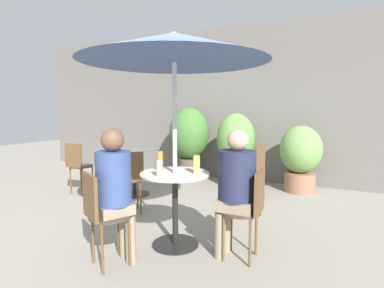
{
  "coord_description": "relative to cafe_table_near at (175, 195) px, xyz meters",
  "views": [
    {
      "loc": [
        1.62,
        -2.5,
        1.37
      ],
      "look_at": [
        0.22,
        0.48,
        1.0
      ],
      "focal_mm": 28.0,
      "sensor_mm": 36.0,
      "label": 1
    }
  ],
  "objects": [
    {
      "name": "bistro_chair_1",
      "position": [
        0.76,
        0.01,
        -0.0
      ],
      "size": [
        0.38,
        0.38,
        0.84
      ],
      "rotation": [
        0.0,
        0.0,
        -1.55
      ],
      "color": "#42382D",
      "rests_on": "ground_plane"
    },
    {
      "name": "bistro_chair_4",
      "position": [
        -0.97,
        0.56,
        -0.0
      ],
      "size": [
        0.43,
        0.43,
        0.84
      ],
      "rotation": [
        0.0,
        0.0,
        3.92
      ],
      "color": "#42382D",
      "rests_on": "ground_plane"
    },
    {
      "name": "beer_glass_1",
      "position": [
        0.21,
        0.06,
        0.32
      ],
      "size": [
        0.07,
        0.07,
        0.18
      ],
      "color": "#DBC65B",
      "rests_on": "cafe_table_near"
    },
    {
      "name": "cafe_table_far",
      "position": [
        -1.48,
        1.33,
        -0.0
      ],
      "size": [
        0.69,
        0.69,
        0.75
      ],
      "color": "black",
      "rests_on": "ground_plane"
    },
    {
      "name": "bistro_chair_3",
      "position": [
        0.34,
        1.96,
        -0.0
      ],
      "size": [
        0.4,
        0.38,
        0.84
      ],
      "rotation": [
        0.0,
        0.0,
        4.49
      ],
      "color": "#42382D",
      "rests_on": "ground_plane"
    },
    {
      "name": "ground_plane",
      "position": [
        -0.22,
        -0.08,
        -0.52
      ],
      "size": [
        20.0,
        20.0,
        0.0
      ],
      "primitive_type": "plane",
      "color": "gray"
    },
    {
      "name": "potted_plant_1",
      "position": [
        -0.16,
        2.6,
        0.22
      ],
      "size": [
        0.68,
        0.68,
        1.32
      ],
      "color": "#47423D",
      "rests_on": "ground_plane"
    },
    {
      "name": "bistro_chair_2",
      "position": [
        -2.33,
        0.97,
        -0.0
      ],
      "size": [
        0.38,
        0.38,
        0.84
      ],
      "rotation": [
        0.0,
        0.0,
        3.22
      ],
      "color": "#42382D",
      "rests_on": "ground_plane"
    },
    {
      "name": "cafe_table_near",
      "position": [
        0.0,
        0.0,
        0.0
      ],
      "size": [
        0.7,
        0.7,
        0.75
      ],
      "color": "black",
      "rests_on": "ground_plane"
    },
    {
      "name": "bistro_chair_0",
      "position": [
        -0.37,
        -0.66,
        -0.0
      ],
      "size": [
        0.42,
        0.43,
        0.84
      ],
      "rotation": [
        0.0,
        0.0,
        -3.65
      ],
      "color": "#42382D",
      "rests_on": "ground_plane"
    },
    {
      "name": "umbrella",
      "position": [
        0.0,
        -0.0,
        1.44
      ],
      "size": [
        1.82,
        1.82,
        2.11
      ],
      "color": "silver",
      "rests_on": "ground_plane"
    },
    {
      "name": "beer_glass_0",
      "position": [
        -0.05,
        -0.21,
        0.31
      ],
      "size": [
        0.06,
        0.06,
        0.16
      ],
      "color": "silver",
      "rests_on": "cafe_table_near"
    },
    {
      "name": "beer_glass_2",
      "position": [
        -0.21,
        0.06,
        0.33
      ],
      "size": [
        0.07,
        0.07,
        0.2
      ],
      "color": "#B28433",
      "rests_on": "cafe_table_near"
    },
    {
      "name": "seated_person_1",
      "position": [
        0.62,
        0.01,
        0.2
      ],
      "size": [
        0.35,
        0.34,
        1.21
      ],
      "rotation": [
        0.0,
        0.0,
        -1.55
      ],
      "color": "gray",
      "rests_on": "ground_plane"
    },
    {
      "name": "seated_person_0",
      "position": [
        -0.3,
        -0.55,
        0.21
      ],
      "size": [
        0.37,
        0.38,
        1.22
      ],
      "rotation": [
        0.0,
        0.0,
        2.63
      ],
      "color": "gray",
      "rests_on": "ground_plane"
    },
    {
      "name": "potted_plant_2",
      "position": [
        0.94,
        2.68,
        0.1
      ],
      "size": [
        0.69,
        0.69,
        1.12
      ],
      "color": "#93664C",
      "rests_on": "ground_plane"
    },
    {
      "name": "storefront_wall",
      "position": [
        -0.22,
        3.16,
        0.98
      ],
      "size": [
        10.0,
        0.06,
        3.0
      ],
      "color": "slate",
      "rests_on": "ground_plane"
    },
    {
      "name": "potted_plant_0",
      "position": [
        -1.14,
        2.7,
        0.32
      ],
      "size": [
        0.78,
        0.78,
        1.43
      ],
      "color": "brown",
      "rests_on": "ground_plane"
    }
  ]
}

